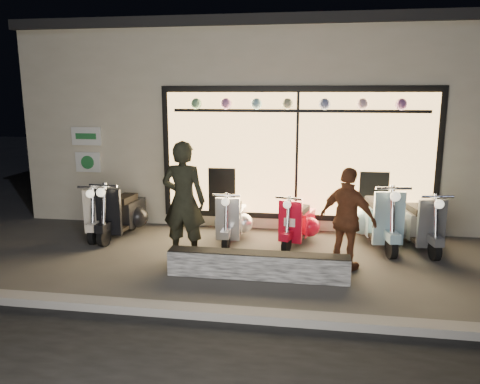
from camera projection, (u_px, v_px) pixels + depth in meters
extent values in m
plane|color=#383533|center=(242.00, 262.00, 7.75)|extent=(40.00, 40.00, 0.00)
cube|color=slate|center=(218.00, 313.00, 5.80)|extent=(40.00, 0.25, 0.12)
cube|color=beige|center=(271.00, 122.00, 12.16)|extent=(10.00, 6.00, 4.00)
cube|color=black|center=(272.00, 37.00, 11.73)|extent=(10.20, 6.20, 0.20)
cube|color=black|center=(297.00, 154.00, 9.22)|extent=(5.45, 0.06, 2.65)
cube|color=#FFBF6B|center=(297.00, 155.00, 9.18)|extent=(5.20, 0.04, 2.40)
cube|color=black|center=(298.00, 111.00, 8.96)|extent=(4.90, 0.06, 0.06)
cube|color=white|center=(86.00, 136.00, 9.80)|extent=(0.65, 0.04, 0.38)
cube|color=white|center=(88.00, 162.00, 9.91)|extent=(0.55, 0.04, 0.42)
cube|color=black|center=(258.00, 265.00, 7.03)|extent=(2.72, 0.28, 0.40)
cylinder|color=black|center=(226.00, 242.00, 8.22)|extent=(0.10, 0.32, 0.32)
cylinder|color=black|center=(234.00, 227.00, 9.13)|extent=(0.12, 0.32, 0.32)
cube|color=silver|center=(228.00, 219.00, 8.33)|extent=(0.44, 0.07, 0.78)
cube|color=silver|center=(234.00, 219.00, 9.00)|extent=(0.40, 0.67, 0.44)
cube|color=black|center=(233.00, 207.00, 8.86)|extent=(0.27, 0.53, 0.11)
sphere|color=#FFF2CC|center=(225.00, 202.00, 8.06)|extent=(0.14, 0.14, 0.14)
cylinder|color=black|center=(286.00, 244.00, 8.13)|extent=(0.17, 0.33, 0.31)
cylinder|color=black|center=(302.00, 231.00, 8.95)|extent=(0.19, 0.33, 0.31)
cube|color=#BA0B25|center=(290.00, 222.00, 8.22)|extent=(0.42, 0.17, 0.75)
cube|color=#BA0B25|center=(301.00, 222.00, 8.82)|extent=(0.54, 0.72, 0.42)
cube|color=black|center=(300.00, 210.00, 8.69)|extent=(0.38, 0.56, 0.11)
sphere|color=#FFF2CC|center=(287.00, 205.00, 7.97)|extent=(0.17, 0.17, 0.14)
cylinder|color=black|center=(104.00, 237.00, 8.49)|extent=(0.14, 0.37, 0.36)
cylinder|color=black|center=(131.00, 222.00, 9.49)|extent=(0.16, 0.37, 0.36)
cube|color=black|center=(109.00, 212.00, 8.61)|extent=(0.49, 0.12, 0.87)
cube|color=black|center=(128.00, 212.00, 9.34)|extent=(0.51, 0.78, 0.49)
cube|color=black|center=(125.00, 199.00, 9.18)|extent=(0.35, 0.62, 0.13)
sphere|color=#FFF2CC|center=(101.00, 192.00, 8.31)|extent=(0.17, 0.17, 0.16)
cylinder|color=black|center=(93.00, 236.00, 8.58)|extent=(0.13, 0.35, 0.34)
cylinder|color=black|center=(112.00, 221.00, 9.57)|extent=(0.15, 0.35, 0.34)
cube|color=beige|center=(96.00, 212.00, 8.71)|extent=(0.47, 0.11, 0.83)
cube|color=beige|center=(110.00, 212.00, 9.43)|extent=(0.48, 0.74, 0.46)
cube|color=black|center=(107.00, 200.00, 9.27)|extent=(0.33, 0.59, 0.12)
sphere|color=#FFF2CC|center=(90.00, 194.00, 8.41)|extent=(0.16, 0.16, 0.15)
cylinder|color=black|center=(392.00, 248.00, 7.84)|extent=(0.17, 0.40, 0.39)
cylinder|color=black|center=(373.00, 228.00, 8.95)|extent=(0.19, 0.40, 0.39)
cube|color=#96C3D5|center=(389.00, 218.00, 7.98)|extent=(0.53, 0.16, 0.93)
cube|color=#96C3D5|center=(375.00, 218.00, 8.79)|extent=(0.59, 0.86, 0.52)
cube|color=black|center=(378.00, 203.00, 8.62)|extent=(0.41, 0.68, 0.14)
sphere|color=#FFF2CC|center=(395.00, 196.00, 7.65)|extent=(0.19, 0.19, 0.17)
cylinder|color=black|center=(435.00, 251.00, 7.76)|extent=(0.16, 0.36, 0.35)
cylinder|color=black|center=(412.00, 233.00, 8.76)|extent=(0.18, 0.36, 0.35)
cube|color=#5B5E63|center=(431.00, 224.00, 7.89)|extent=(0.47, 0.15, 0.84)
cube|color=#5B5E63|center=(415.00, 223.00, 8.62)|extent=(0.54, 0.78, 0.47)
cube|color=black|center=(418.00, 209.00, 8.46)|extent=(0.38, 0.61, 0.12)
sphere|color=#FFF2CC|center=(439.00, 204.00, 7.59)|extent=(0.18, 0.18, 0.15)
imported|color=black|center=(184.00, 201.00, 7.70)|extent=(0.75, 0.51, 1.99)
imported|color=brown|center=(348.00, 219.00, 7.25)|extent=(1.02, 0.86, 1.63)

